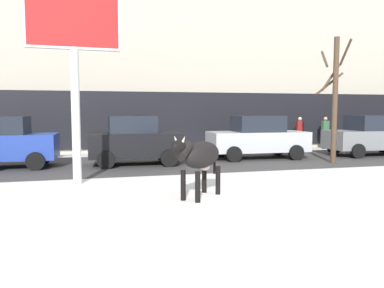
# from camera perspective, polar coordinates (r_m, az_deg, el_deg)

# --- Properties ---
(ground_plane) EXTENTS (120.00, 120.00, 0.00)m
(ground_plane) POSITION_cam_1_polar(r_m,az_deg,el_deg) (7.85, 8.77, -10.26)
(ground_plane) COLOR white
(road_strip) EXTENTS (60.00, 5.60, 0.01)m
(road_strip) POSITION_cam_1_polar(r_m,az_deg,el_deg) (15.02, -2.74, -2.84)
(road_strip) COLOR #423F3F
(road_strip) RESTS_ON ground
(building_facade) EXTENTS (44.00, 6.10, 13.00)m
(building_facade) POSITION_cam_1_polar(r_m,az_deg,el_deg) (22.53, -6.74, 16.33)
(building_facade) COLOR #BCB29E
(building_facade) RESTS_ON ground
(cow_black) EXTENTS (1.65, 1.61, 1.54)m
(cow_black) POSITION_cam_1_polar(r_m,az_deg,el_deg) (8.91, 1.17, -1.86)
(cow_black) COLOR black
(cow_black) RESTS_ON ground
(billboard) EXTENTS (2.53, 0.32, 5.56)m
(billboard) POSITION_cam_1_polar(r_m,az_deg,el_deg) (11.26, -17.45, 16.34)
(billboard) COLOR silver
(billboard) RESTS_ON ground
(car_blue_hatchback) EXTENTS (3.56, 2.02, 1.86)m
(car_blue_hatchback) POSITION_cam_1_polar(r_m,az_deg,el_deg) (15.18, -26.40, 0.23)
(car_blue_hatchback) COLOR #233D9E
(car_blue_hatchback) RESTS_ON ground
(car_black_hatchback) EXTENTS (3.56, 2.02, 1.86)m
(car_black_hatchback) POSITION_cam_1_polar(r_m,az_deg,el_deg) (14.58, -8.54, 0.52)
(car_black_hatchback) COLOR black
(car_black_hatchback) RESTS_ON ground
(car_silver_sedan) EXTENTS (4.26, 2.09, 1.84)m
(car_silver_sedan) POSITION_cam_1_polar(r_m,az_deg,el_deg) (16.56, 9.84, 0.97)
(car_silver_sedan) COLOR #B7BABF
(car_silver_sedan) RESTS_ON ground
(car_grey_sedan) EXTENTS (4.26, 2.09, 1.84)m
(car_grey_sedan) POSITION_cam_1_polar(r_m,az_deg,el_deg) (19.33, 25.51, 1.13)
(car_grey_sedan) COLOR slate
(car_grey_sedan) RESTS_ON ground
(pedestrian_near_billboard) EXTENTS (0.36, 0.24, 1.73)m
(pedestrian_near_billboard) POSITION_cam_1_polar(r_m,az_deg,el_deg) (21.65, 19.43, 1.63)
(pedestrian_near_billboard) COLOR #282833
(pedestrian_near_billboard) RESTS_ON ground
(pedestrian_by_cars) EXTENTS (0.36, 0.24, 1.73)m
(pedestrian_by_cars) POSITION_cam_1_polar(r_m,az_deg,el_deg) (20.83, 15.91, 1.60)
(pedestrian_by_cars) COLOR #282833
(pedestrian_by_cars) RESTS_ON ground
(bare_tree_left_lot) EXTENTS (1.27, 1.12, 4.89)m
(bare_tree_left_lot) POSITION_cam_1_polar(r_m,az_deg,el_deg) (15.85, 20.69, 6.85)
(bare_tree_left_lot) COLOR #4C3828
(bare_tree_left_lot) RESTS_ON ground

